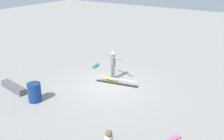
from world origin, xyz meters
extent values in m
plane|color=gray|center=(0.00, 0.00, 0.00)|extent=(60.00, 60.00, 0.00)
cube|color=black|center=(-0.24, -0.55, 0.01)|extent=(2.48, 0.73, 0.01)
cylinder|color=#B7B7BC|center=(-1.14, -0.74, 0.15)|extent=(0.04, 0.04, 0.30)
cylinder|color=#B7B7BC|center=(0.67, -0.36, 0.15)|extent=(0.04, 0.04, 0.30)
cylinder|color=#B7B7BC|center=(-0.24, -0.55, 0.30)|extent=(2.28, 0.51, 0.05)
cube|color=#595960|center=(3.91, 3.14, 0.17)|extent=(1.98, 0.66, 0.33)
cylinder|color=slate|center=(0.38, -0.99, 0.43)|extent=(0.16, 0.16, 0.85)
cylinder|color=slate|center=(0.22, -0.94, 0.43)|extent=(0.16, 0.16, 0.85)
cube|color=slate|center=(0.30, -0.96, 1.16)|extent=(0.27, 0.25, 0.61)
sphere|color=beige|center=(0.30, -0.96, 1.58)|extent=(0.23, 0.23, 0.23)
cylinder|color=slate|center=(0.68, -1.08, 1.39)|extent=(0.57, 0.25, 0.08)
cylinder|color=slate|center=(-0.08, -0.85, 1.39)|extent=(0.57, 0.25, 0.08)
cube|color=yellow|center=(0.27, -0.73, 0.08)|extent=(0.82, 0.29, 0.02)
cylinder|color=white|center=(0.53, -0.58, 0.03)|extent=(0.06, 0.04, 0.05)
cylinder|color=white|center=(0.56, -0.81, 0.03)|extent=(0.06, 0.04, 0.05)
cylinder|color=white|center=(-0.01, -0.64, 0.03)|extent=(0.06, 0.04, 0.05)
cylinder|color=white|center=(0.02, -0.87, 0.03)|extent=(0.06, 0.04, 0.05)
sphere|color=brown|center=(-3.54, 5.16, 1.45)|extent=(0.21, 0.21, 0.21)
cube|color=#E05993|center=(-4.66, 2.61, 0.08)|extent=(0.48, 0.82, 0.02)
cylinder|color=white|center=(-4.87, 2.40, 0.03)|extent=(0.05, 0.06, 0.05)
cylinder|color=white|center=(-4.66, 2.32, 0.03)|extent=(0.05, 0.06, 0.05)
cube|color=teal|center=(2.36, -2.06, 0.08)|extent=(0.37, 0.82, 0.02)
cylinder|color=white|center=(2.18, -1.82, 0.03)|extent=(0.04, 0.06, 0.05)
cylinder|color=white|center=(2.41, -1.77, 0.03)|extent=(0.04, 0.06, 0.05)
cylinder|color=white|center=(2.30, -2.35, 0.03)|extent=(0.04, 0.06, 0.05)
cylinder|color=white|center=(2.53, -2.30, 0.03)|extent=(0.04, 0.06, 0.05)
cylinder|color=navy|center=(2.03, 3.31, 0.47)|extent=(0.64, 0.64, 0.94)
camera|label=1|loc=(-7.05, 10.34, 6.01)|focal=40.48mm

